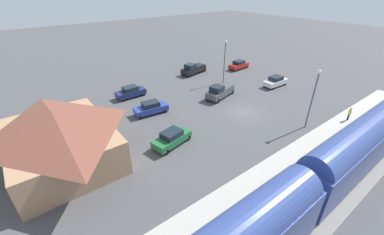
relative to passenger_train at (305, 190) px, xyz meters
name	(u,v)px	position (x,y,z in m)	size (l,w,h in m)	color
ground_plane	(244,112)	(14.00, -9.87, -2.86)	(200.00, 200.00, 0.00)	#4C4C4F
railway_track	(353,164)	(0.00, -9.87, -2.76)	(4.80, 70.00, 0.30)	gray
platform	(314,145)	(4.00, -9.87, -2.71)	(3.20, 46.00, 0.30)	#B7B2A8
passenger_train	(305,190)	(0.00, 0.00, 0.00)	(2.93, 34.05, 4.98)	#33478C
station_building	(59,137)	(18.00, 12.13, -0.07)	(12.51, 9.68, 5.39)	tan
pedestrian_on_platform	(350,113)	(4.20, -18.25, -1.58)	(0.36, 0.36, 1.71)	#23284C
sedan_red	(239,65)	(27.83, -23.59, -1.98)	(2.14, 4.62, 1.74)	red
sedan_navy	(131,92)	(28.27, 0.24, -1.98)	(1.91, 4.53, 1.74)	navy
sedan_green	(172,138)	(13.71, 2.26, -1.98)	(2.72, 4.78, 1.74)	#236638
sedan_blue	(151,108)	(21.54, 0.45, -1.98)	(2.32, 4.68, 1.74)	#283D9E
sedan_white	(276,81)	(17.37, -21.42, -1.98)	(1.91, 4.53, 1.74)	white
pickup_black	(193,69)	(31.08, -14.26, -1.83)	(2.98, 5.68, 2.14)	black
pickup_charcoal	(220,91)	(19.73, -10.59, -1.83)	(3.23, 5.72, 2.14)	#47494F
light_pole_near_platform	(314,92)	(6.80, -12.88, 1.77)	(0.44, 0.44, 7.30)	#515156
light_pole_lot_center	(225,57)	(24.05, -15.53, 1.79)	(0.44, 0.44, 7.34)	#515156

